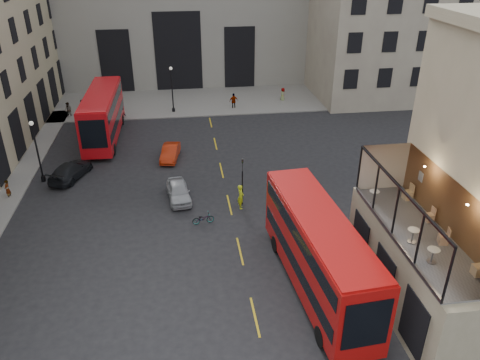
{
  "coord_description": "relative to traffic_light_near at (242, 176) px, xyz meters",
  "views": [
    {
      "loc": [
        -5.37,
        -18.66,
        18.21
      ],
      "look_at": [
        -1.42,
        10.25,
        3.0
      ],
      "focal_mm": 35.0,
      "sensor_mm": 36.0,
      "label": 1
    }
  ],
  "objects": [
    {
      "name": "pedestrian_d",
      "position": [
        8.53,
        24.5,
        -1.6
      ],
      "size": [
        0.77,
        0.93,
        1.64
      ],
      "primitive_type": "imported",
      "rotation": [
        0.0,
        0.0,
        1.92
      ],
      "color": "gray",
      "rests_on": "ground"
    },
    {
      "name": "cyclist",
      "position": [
        -0.2,
        -0.54,
        -1.46
      ],
      "size": [
        0.5,
        0.73,
        1.93
      ],
      "primitive_type": "imported",
      "rotation": [
        0.0,
        0.0,
        1.52
      ],
      "color": "#CDE317",
      "rests_on": "ground"
    },
    {
      "name": "street_lamp_b",
      "position": [
        -5.0,
        22.0,
        -0.03
      ],
      "size": [
        0.36,
        0.36,
        5.33
      ],
      "color": "black",
      "rests_on": "ground"
    },
    {
      "name": "cafe_floor",
      "position": [
        7.5,
        -12.0,
        2.12
      ],
      "size": [
        3.0,
        10.0,
        0.1
      ],
      "primitive_type": "cube",
      "color": "slate",
      "rests_on": "host_frontage"
    },
    {
      "name": "street_lamp_a",
      "position": [
        -16.0,
        6.0,
        -0.03
      ],
      "size": [
        0.36,
        0.36,
        5.33
      ],
      "color": "black",
      "rests_on": "ground"
    },
    {
      "name": "cafe_table_mid",
      "position": [
        6.8,
        -12.62,
        2.66
      ],
      "size": [
        0.59,
        0.59,
        0.73
      ],
      "color": "beige",
      "rests_on": "cafe_floor"
    },
    {
      "name": "pedestrian_e",
      "position": [
        -18.0,
        3.42,
        -1.66
      ],
      "size": [
        0.45,
        0.61,
        1.53
      ],
      "primitive_type": "imported",
      "rotation": [
        0.0,
        0.0,
        4.55
      ],
      "color": "gray",
      "rests_on": "ground"
    },
    {
      "name": "bicycle",
      "position": [
        -3.15,
        -2.34,
        -2.01
      ],
      "size": [
        1.62,
        0.77,
        0.82
      ],
      "primitive_type": "imported",
      "rotation": [
        0.0,
        0.0,
        1.72
      ],
      "color": "gray",
      "rests_on": "ground"
    },
    {
      "name": "building_right",
      "position": [
        21.0,
        27.97,
        7.97
      ],
      "size": [
        16.6,
        18.6,
        20.0
      ],
      "color": "#ABA28A",
      "rests_on": "ground"
    },
    {
      "name": "cafe_chair_c",
      "position": [
        8.61,
        -10.91,
        2.43
      ],
      "size": [
        0.44,
        0.44,
        0.83
      ],
      "color": "#DDAC7F",
      "rests_on": "cafe_floor"
    },
    {
      "name": "ground",
      "position": [
        1.0,
        -12.0,
        -2.42
      ],
      "size": [
        140.0,
        140.0,
        0.0
      ],
      "primitive_type": "plane",
      "color": "black",
      "rests_on": "ground"
    },
    {
      "name": "pedestrian_b",
      "position": [
        -10.69,
        19.57,
        -1.59
      ],
      "size": [
        1.23,
        1.14,
        1.67
      ],
      "primitive_type": "imported",
      "rotation": [
        0.0,
        0.0,
        0.64
      ],
      "color": "gray",
      "rests_on": "ground"
    },
    {
      "name": "gateway",
      "position": [
        -4.0,
        35.99,
        6.96
      ],
      "size": [
        35.0,
        10.6,
        18.0
      ],
      "color": "gray",
      "rests_on": "ground"
    },
    {
      "name": "bus_near",
      "position": [
        2.86,
        -10.05,
        0.28
      ],
      "size": [
        3.67,
        12.23,
        4.81
      ],
      "color": "#B70E0C",
      "rests_on": "ground"
    },
    {
      "name": "traffic_light_far",
      "position": [
        -14.0,
        16.0,
        0.0
      ],
      "size": [
        0.16,
        0.2,
        3.8
      ],
      "color": "black",
      "rests_on": "ground"
    },
    {
      "name": "host_frontage",
      "position": [
        7.5,
        -12.0,
        -0.17
      ],
      "size": [
        3.0,
        11.0,
        4.5
      ],
      "primitive_type": "cube",
      "color": "tan",
      "rests_on": "ground"
    },
    {
      "name": "bus_far",
      "position": [
        -11.9,
        14.9,
        0.28
      ],
      "size": [
        2.9,
        12.09,
        4.81
      ],
      "color": "red",
      "rests_on": "ground"
    },
    {
      "name": "cafe_chair_d",
      "position": [
        8.54,
        -8.46,
        2.46
      ],
      "size": [
        0.52,
        0.52,
        0.95
      ],
      "color": "tan",
      "rests_on": "cafe_floor"
    },
    {
      "name": "pedestrian_a",
      "position": [
        -16.72,
        21.86,
        -1.56
      ],
      "size": [
        1.02,
        0.92,
        1.73
      ],
      "primitive_type": "imported",
      "rotation": [
        0.0,
        0.0,
        -0.37
      ],
      "color": "gray",
      "rests_on": "ground"
    },
    {
      "name": "car_c",
      "position": [
        -13.78,
        6.27,
        -1.73
      ],
      "size": [
        3.52,
        5.18,
        1.39
      ],
      "primitive_type": "imported",
      "rotation": [
        0.0,
        0.0,
        2.78
      ],
      "color": "black",
      "rests_on": "ground"
    },
    {
      "name": "pedestrian_c",
      "position": [
        2.12,
        22.29,
        -1.48
      ],
      "size": [
        1.17,
        0.66,
        1.89
      ],
      "primitive_type": "imported",
      "rotation": [
        0.0,
        0.0,
        3.33
      ],
      "color": "gray",
      "rests_on": "ground"
    },
    {
      "name": "car_b",
      "position": [
        -5.41,
        9.03,
        -1.78
      ],
      "size": [
        1.99,
        4.08,
        1.29
      ],
      "primitive_type": "imported",
      "rotation": [
        0.0,
        0.0,
        -0.17
      ],
      "color": "#B3260B",
      "rests_on": "ground"
    },
    {
      "name": "traffic_light_near",
      "position": [
        0.0,
        0.0,
        0.0
      ],
      "size": [
        0.16,
        0.2,
        3.8
      ],
      "color": "black",
      "rests_on": "ground"
    },
    {
      "name": "car_a",
      "position": [
        -4.8,
        1.4,
        -1.74
      ],
      "size": [
        2.09,
        4.21,
        1.38
      ],
      "primitive_type": "imported",
      "rotation": [
        0.0,
        0.0,
        0.12
      ],
      "color": "#A4A8AD",
      "rests_on": "ground"
    },
    {
      "name": "cafe_chair_a",
      "position": [
        8.57,
        -15.46,
        2.46
      ],
      "size": [
        0.46,
        0.46,
        0.93
      ],
      "color": "#DCB47F",
      "rests_on": "cafe_floor"
    },
    {
      "name": "cafe_table_far",
      "position": [
        6.44,
        -8.52,
        2.64
      ],
      "size": [
        0.56,
        0.56,
        0.7
      ],
      "color": "white",
      "rests_on": "cafe_floor"
    },
    {
      "name": "cafe_table_near",
      "position": [
        6.96,
        -14.3,
        2.66
      ],
      "size": [
        0.59,
        0.59,
        0.74
      ],
      "color": "white",
      "rests_on": "cafe_floor"
    },
    {
      "name": "cafe_chair_b",
      "position": [
        8.28,
        -12.95,
        2.44
      ],
      "size": [
        0.53,
        0.53,
        0.88
      ],
      "color": "tan",
      "rests_on": "cafe_floor"
    },
    {
      "name": "pavement_far",
      "position": [
        -5.0,
        26.0,
        -2.36
      ],
      "size": [
        40.0,
        12.0,
        0.12
      ],
      "primitive_type": "cube",
      "color": "slate",
      "rests_on": "ground"
    }
  ]
}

